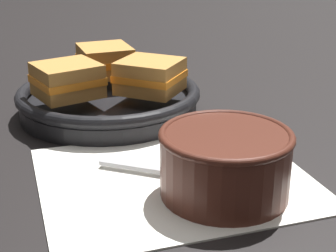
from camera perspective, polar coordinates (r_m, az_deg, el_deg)
ground_plane at (r=0.61m, az=-0.07°, el=-4.55°), size 4.00×4.00×0.00m
napkin at (r=0.58m, az=0.54°, el=-5.71°), size 0.31×0.27×0.00m
soup_bowl at (r=0.53m, az=6.36°, el=-3.73°), size 0.14×0.14×0.07m
spoon at (r=0.57m, az=3.21°, el=-5.62°), size 0.15×0.10×0.01m
skillet at (r=0.77m, az=-6.55°, el=2.89°), size 0.27×0.27×0.04m
sandwich_near_left at (r=0.73m, az=-1.99°, el=5.56°), size 0.11×0.11×0.05m
sandwich_near_right at (r=0.83m, az=-6.98°, el=7.22°), size 0.09×0.09×0.05m
sandwich_far_left at (r=0.73m, az=-11.10°, el=5.04°), size 0.11×0.10×0.05m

